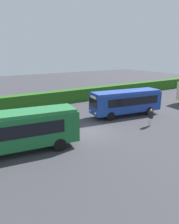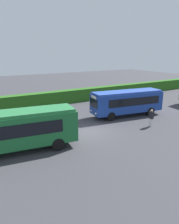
{
  "view_description": "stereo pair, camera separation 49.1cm",
  "coord_description": "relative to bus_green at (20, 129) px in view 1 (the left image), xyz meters",
  "views": [
    {
      "loc": [
        -10.27,
        -15.85,
        7.32
      ],
      "look_at": [
        0.65,
        1.04,
        1.6
      ],
      "focal_mm": 33.91,
      "sensor_mm": 36.0,
      "label": 1
    },
    {
      "loc": [
        -9.86,
        -16.11,
        7.32
      ],
      "look_at": [
        0.65,
        1.04,
        1.6
      ],
      "focal_mm": 33.91,
      "sensor_mm": 36.0,
      "label": 2
    }
  ],
  "objects": [
    {
      "name": "person_right",
      "position": [
        16.0,
        5.57,
        -0.89
      ],
      "size": [
        0.5,
        0.5,
        1.75
      ],
      "rotation": [
        0.0,
        0.0,
        2.38
      ],
      "color": "silver",
      "rests_on": "ground_plane"
    },
    {
      "name": "ground_plane",
      "position": [
        6.58,
        0.71,
        -1.81
      ],
      "size": [
        111.07,
        111.07,
        0.0
      ],
      "primitive_type": "plane",
      "color": "#38383D"
    },
    {
      "name": "hedge_row",
      "position": [
        6.58,
        12.57,
        -0.86
      ],
      "size": [
        67.53,
        1.42,
        1.89
      ],
      "primitive_type": "cube",
      "color": "#265B19",
      "rests_on": "ground_plane"
    },
    {
      "name": "person_center",
      "position": [
        12.68,
        -1.3,
        -0.85
      ],
      "size": [
        0.27,
        0.42,
        1.8
      ],
      "rotation": [
        0.0,
        0.0,
        3.15
      ],
      "color": "silver",
      "rests_on": "ground_plane"
    },
    {
      "name": "bus_blue",
      "position": [
        13.11,
        2.93,
        -0.08
      ],
      "size": [
        8.85,
        3.64,
        2.97
      ],
      "rotation": [
        0.0,
        0.0,
        2.99
      ],
      "color": "navy",
      "rests_on": "ground_plane"
    },
    {
      "name": "traffic_cone",
      "position": [
        3.99,
        6.92,
        -1.51
      ],
      "size": [
        0.36,
        0.36,
        0.6
      ],
      "primitive_type": "cone",
      "color": "orange",
      "rests_on": "ground_plane"
    },
    {
      "name": "bus_green",
      "position": [
        0.0,
        0.0,
        0.0
      ],
      "size": [
        8.84,
        3.54,
        3.14
      ],
      "rotation": [
        0.0,
        0.0,
        -0.14
      ],
      "color": "#19602D",
      "rests_on": "ground_plane"
    }
  ]
}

